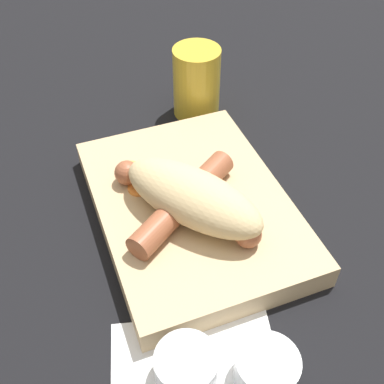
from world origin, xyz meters
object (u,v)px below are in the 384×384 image
condiment_cup_near (186,368)px  bread_roll (193,197)px  sausage (184,202)px  condiment_cup_far (266,370)px  drink_glass (196,82)px  food_tray (192,208)px

condiment_cup_near → bread_roll: bearing=-22.8°
sausage → condiment_cup_far: bearing=-178.0°
condiment_cup_far → drink_glass: drink_glass is taller
condiment_cup_near → drink_glass: bearing=-22.5°
condiment_cup_near → condiment_cup_far: 0.06m
bread_roll → drink_glass: size_ratio=1.75×
food_tray → bread_roll: bearing=160.5°
bread_roll → condiment_cup_far: size_ratio=3.12×
sausage → condiment_cup_near: 0.16m
sausage → condiment_cup_near: sausage is taller
food_tray → sausage: sausage is taller
condiment_cup_near → drink_glass: size_ratio=0.56×
bread_roll → drink_glass: 0.21m
bread_roll → sausage: bearing=42.0°
food_tray → sausage: size_ratio=1.77×
bread_roll → condiment_cup_near: bread_roll is taller
condiment_cup_near → drink_glass: 0.37m
sausage → drink_glass: size_ratio=1.60×
bread_roll → drink_glass: bearing=-22.3°
sausage → food_tray: bearing=-47.6°
sausage → drink_glass: drink_glass is taller
condiment_cup_near → condiment_cup_far: same height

